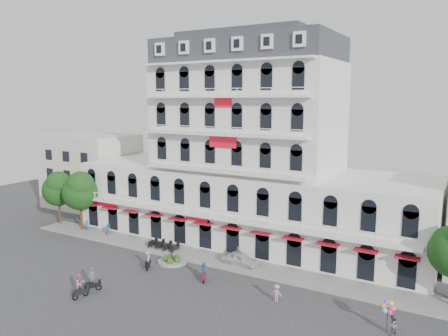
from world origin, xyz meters
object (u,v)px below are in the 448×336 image
parked_car (240,259)px  rider_southwest (80,285)px  rider_east (204,272)px  rider_center (148,260)px  rider_west (92,280)px  balloon_vendor (391,318)px

parked_car → rider_southwest: size_ratio=1.81×
rider_southwest → rider_east: bearing=-32.6°
rider_southwest → rider_center: size_ratio=1.21×
rider_west → rider_east: bearing=-11.4°
rider_west → rider_southwest: (0.13, -1.55, 0.13)m
rider_center → rider_southwest: bearing=-34.2°
balloon_vendor → parked_car: bearing=158.4°
parked_car → balloon_vendor: 17.67m
rider_east → rider_center: bearing=64.1°
rider_southwest → balloon_vendor: balloon_vendor is taller
balloon_vendor → rider_southwest: bearing=-163.1°
rider_east → rider_west: bearing=104.2°
rider_southwest → rider_center: rider_southwest is taller
rider_west → rider_center: size_ratio=1.21×
parked_car → rider_center: bearing=128.9°
rider_center → balloon_vendor: size_ratio=0.79×
balloon_vendor → rider_center: bearing=178.2°
parked_car → balloon_vendor: (16.42, -6.49, 0.55)m
rider_southwest → balloon_vendor: bearing=-64.7°
rider_southwest → rider_east: rider_southwest is taller
parked_car → rider_center: 9.82m
parked_car → rider_east: 5.52m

